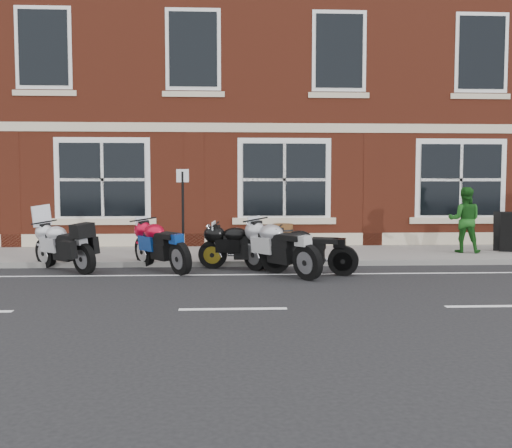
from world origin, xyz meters
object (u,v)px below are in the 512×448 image
object	(u,v)px
moto_sport_red	(162,244)
parking_sign	(183,208)
pedestrian_right	(465,220)
moto_touring_silver	(64,244)
moto_sport_black	(243,245)
moto_naked_black	(307,249)
a_board_sign	(510,232)
barrel_planter	(283,236)
moto_sport_silver	(280,246)

from	to	relation	value
moto_sport_red	parking_sign	size ratio (longest dim) A/B	0.91
moto_sport_red	pedestrian_right	distance (m)	7.63
moto_touring_silver	moto_sport_black	world-z (taller)	moto_touring_silver
pedestrian_right	moto_naked_black	bearing A→B (deg)	51.46
moto_naked_black	pedestrian_right	distance (m)	5.06
pedestrian_right	parking_sign	bearing A→B (deg)	31.05
a_board_sign	moto_naked_black	bearing A→B (deg)	-134.37
moto_sport_red	parking_sign	bearing A→B (deg)	22.67
parking_sign	moto_naked_black	bearing A→B (deg)	-9.67
moto_sport_red	a_board_sign	xyz separation A→B (m)	(8.61, 1.95, 0.06)
barrel_planter	a_board_sign	bearing A→B (deg)	-11.95
a_board_sign	barrel_planter	size ratio (longest dim) A/B	1.57
moto_touring_silver	moto_sport_red	world-z (taller)	moto_touring_silver
moto_touring_silver	moto_sport_black	bearing A→B (deg)	-47.06
moto_touring_silver	moto_sport_red	distance (m)	2.10
moto_touring_silver	barrel_planter	size ratio (longest dim) A/B	2.53
a_board_sign	parking_sign	world-z (taller)	parking_sign
moto_sport_black	a_board_sign	bearing A→B (deg)	-64.14
moto_touring_silver	moto_naked_black	xyz separation A→B (m)	(5.13, -0.75, -0.05)
moto_sport_silver	a_board_sign	world-z (taller)	a_board_sign
pedestrian_right	parking_sign	size ratio (longest dim) A/B	0.80
moto_sport_silver	barrel_planter	world-z (taller)	moto_sport_silver
moto_sport_red	a_board_sign	size ratio (longest dim) A/B	1.84
pedestrian_right	moto_sport_red	bearing A→B (deg)	35.40
barrel_planter	parking_sign	world-z (taller)	parking_sign
a_board_sign	barrel_planter	bearing A→B (deg)	-171.51
a_board_sign	moto_sport_red	bearing A→B (deg)	-146.82
moto_sport_black	pedestrian_right	xyz separation A→B (m)	(5.65, 1.76, 0.42)
parking_sign	pedestrian_right	bearing A→B (deg)	26.90
barrel_planter	moto_sport_silver	bearing A→B (deg)	-96.33
barrel_planter	parking_sign	bearing A→B (deg)	-135.01
moto_sport_red	moto_naked_black	distance (m)	3.11
moto_sport_silver	pedestrian_right	xyz separation A→B (m)	(4.92, 2.58, 0.35)
moto_naked_black	barrel_planter	size ratio (longest dim) A/B	3.00
moto_sport_silver	a_board_sign	xyz separation A→B (m)	(6.13, 2.67, 0.04)
moto_sport_silver	a_board_sign	distance (m)	6.69
barrel_planter	parking_sign	xyz separation A→B (m)	(-2.50, -2.50, 0.86)
moto_touring_silver	moto_sport_silver	world-z (taller)	moto_touring_silver
moto_sport_silver	pedestrian_right	bearing A→B (deg)	-8.48
moto_sport_black	moto_sport_silver	xyz separation A→B (m)	(0.73, -0.83, 0.07)
moto_touring_silver	moto_sport_black	distance (m)	3.83
moto_sport_red	barrel_planter	distance (m)	4.29
moto_sport_silver	moto_naked_black	world-z (taller)	moto_sport_silver
moto_naked_black	pedestrian_right	bearing A→B (deg)	-42.29
pedestrian_right	barrel_planter	bearing A→B (deg)	5.21
moto_sport_red	parking_sign	world-z (taller)	parking_sign
moto_sport_black	moto_naked_black	world-z (taller)	moto_sport_black
a_board_sign	moto_touring_silver	bearing A→B (deg)	-149.68
pedestrian_right	barrel_planter	xyz separation A→B (m)	(-4.49, 1.29, -0.50)
parking_sign	moto_touring_silver	bearing A→B (deg)	-149.95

